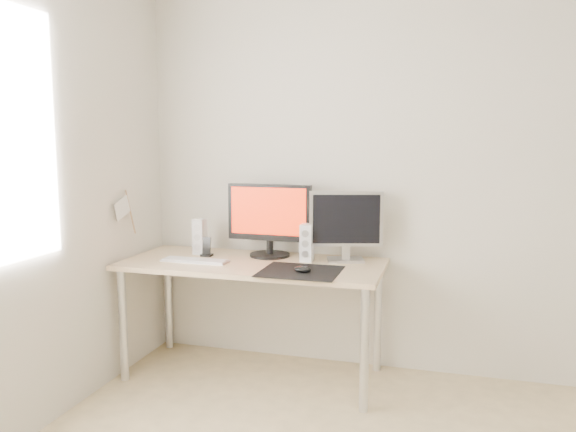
{
  "coord_description": "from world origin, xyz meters",
  "views": [
    {
      "loc": [
        0.22,
        -1.81,
        1.47
      ],
      "look_at": [
        -0.73,
        1.48,
        1.01
      ],
      "focal_mm": 35.0,
      "sensor_mm": 36.0,
      "label": 1
    }
  ],
  "objects_px": {
    "mouse": "(302,269)",
    "speaker_left": "(200,236)",
    "second_monitor": "(346,223)",
    "desk": "(253,274)",
    "main_monitor": "(269,217)",
    "speaker_right": "(307,243)",
    "keyboard": "(195,260)",
    "phone_dock": "(207,250)"
  },
  "relations": [
    {
      "from": "phone_dock",
      "to": "speaker_left",
      "type": "bearing_deg",
      "value": 141.89
    },
    {
      "from": "speaker_right",
      "to": "desk",
      "type": "bearing_deg",
      "value": -160.93
    },
    {
      "from": "speaker_right",
      "to": "phone_dock",
      "type": "xyz_separation_m",
      "value": [
        -0.66,
        -0.03,
        -0.08
      ]
    },
    {
      "from": "mouse",
      "to": "desk",
      "type": "height_order",
      "value": "mouse"
    },
    {
      "from": "desk",
      "to": "phone_dock",
      "type": "bearing_deg",
      "value": 166.88
    },
    {
      "from": "second_monitor",
      "to": "keyboard",
      "type": "xyz_separation_m",
      "value": [
        -0.89,
        -0.27,
        -0.23
      ]
    },
    {
      "from": "mouse",
      "to": "speaker_left",
      "type": "bearing_deg",
      "value": 156.74
    },
    {
      "from": "main_monitor",
      "to": "second_monitor",
      "type": "height_order",
      "value": "main_monitor"
    },
    {
      "from": "speaker_left",
      "to": "keyboard",
      "type": "height_order",
      "value": "speaker_left"
    },
    {
      "from": "speaker_right",
      "to": "phone_dock",
      "type": "bearing_deg",
      "value": -177.41
    },
    {
      "from": "speaker_right",
      "to": "keyboard",
      "type": "height_order",
      "value": "speaker_right"
    },
    {
      "from": "mouse",
      "to": "keyboard",
      "type": "height_order",
      "value": "mouse"
    },
    {
      "from": "keyboard",
      "to": "speaker_left",
      "type": "bearing_deg",
      "value": 107.36
    },
    {
      "from": "mouse",
      "to": "speaker_left",
      "type": "xyz_separation_m",
      "value": [
        -0.78,
        0.34,
        0.1
      ]
    },
    {
      "from": "mouse",
      "to": "speaker_left",
      "type": "height_order",
      "value": "speaker_left"
    },
    {
      "from": "keyboard",
      "to": "phone_dock",
      "type": "height_order",
      "value": "phone_dock"
    },
    {
      "from": "speaker_left",
      "to": "phone_dock",
      "type": "bearing_deg",
      "value": -38.11
    },
    {
      "from": "desk",
      "to": "second_monitor",
      "type": "bearing_deg",
      "value": 18.13
    },
    {
      "from": "desk",
      "to": "speaker_right",
      "type": "xyz_separation_m",
      "value": [
        0.32,
        0.11,
        0.19
      ]
    },
    {
      "from": "second_monitor",
      "to": "phone_dock",
      "type": "height_order",
      "value": "second_monitor"
    },
    {
      "from": "second_monitor",
      "to": "main_monitor",
      "type": "bearing_deg",
      "value": 179.28
    },
    {
      "from": "mouse",
      "to": "keyboard",
      "type": "relative_size",
      "value": 0.24
    },
    {
      "from": "main_monitor",
      "to": "second_monitor",
      "type": "bearing_deg",
      "value": -0.72
    },
    {
      "from": "mouse",
      "to": "main_monitor",
      "type": "relative_size",
      "value": 0.18
    },
    {
      "from": "mouse",
      "to": "second_monitor",
      "type": "xyz_separation_m",
      "value": [
        0.18,
        0.38,
        0.22
      ]
    },
    {
      "from": "mouse",
      "to": "speaker_left",
      "type": "relative_size",
      "value": 0.43
    },
    {
      "from": "mouse",
      "to": "second_monitor",
      "type": "relative_size",
      "value": 0.23
    },
    {
      "from": "main_monitor",
      "to": "speaker_right",
      "type": "relative_size",
      "value": 2.37
    },
    {
      "from": "desk",
      "to": "phone_dock",
      "type": "relative_size",
      "value": 12.93
    },
    {
      "from": "mouse",
      "to": "second_monitor",
      "type": "height_order",
      "value": "second_monitor"
    },
    {
      "from": "mouse",
      "to": "main_monitor",
      "type": "bearing_deg",
      "value": 129.68
    },
    {
      "from": "speaker_left",
      "to": "speaker_right",
      "type": "height_order",
      "value": "same"
    },
    {
      "from": "main_monitor",
      "to": "speaker_right",
      "type": "xyz_separation_m",
      "value": [
        0.27,
        -0.08,
        -0.14
      ]
    },
    {
      "from": "main_monitor",
      "to": "speaker_right",
      "type": "distance_m",
      "value": 0.31
    },
    {
      "from": "desk",
      "to": "mouse",
      "type": "bearing_deg",
      "value": -28.46
    },
    {
      "from": "phone_dock",
      "to": "mouse",
      "type": "bearing_deg",
      "value": -21.48
    },
    {
      "from": "desk",
      "to": "main_monitor",
      "type": "distance_m",
      "value": 0.38
    },
    {
      "from": "main_monitor",
      "to": "speaker_left",
      "type": "height_order",
      "value": "main_monitor"
    },
    {
      "from": "second_monitor",
      "to": "speaker_left",
      "type": "distance_m",
      "value": 0.97
    },
    {
      "from": "speaker_left",
      "to": "speaker_right",
      "type": "bearing_deg",
      "value": -2.15
    },
    {
      "from": "speaker_left",
      "to": "speaker_right",
      "type": "distance_m",
      "value": 0.73
    },
    {
      "from": "second_monitor",
      "to": "keyboard",
      "type": "height_order",
      "value": "second_monitor"
    }
  ]
}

